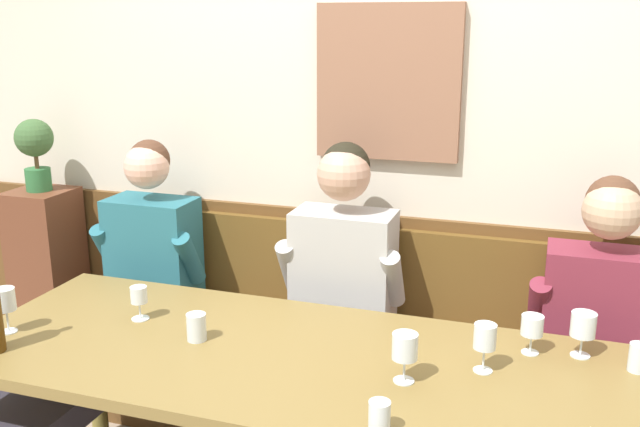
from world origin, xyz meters
name	(u,v)px	position (x,y,z in m)	size (l,w,h in m)	color
room_wall_back	(373,117)	(0.00, 1.09, 1.40)	(6.80, 0.12, 2.80)	beige
wood_wainscot_panel	(366,319)	(0.00, 1.04, 0.49)	(6.80, 0.03, 0.99)	brown
wall_bench	(353,382)	(0.00, 0.83, 0.28)	(2.57, 0.42, 0.94)	brown
dining_table	(296,376)	(0.00, 0.12, 0.67)	(2.27, 0.86, 0.75)	olive
person_right_seat	(111,313)	(-0.95, 0.46, 0.63)	(0.50, 1.31, 1.30)	#253333
person_center_right_seat	(318,336)	(-0.04, 0.47, 0.65)	(0.52, 1.31, 1.33)	#28253F
person_center_left_seat	(602,391)	(0.96, 0.45, 0.61)	(0.52, 1.30, 1.27)	#2F2C2F
wine_glass_left_end	(5,302)	(-1.01, -0.03, 0.86)	(0.07, 0.07, 0.16)	silver
wine_glass_by_bottle	(485,339)	(0.59, 0.20, 0.86)	(0.07, 0.07, 0.16)	silver
wine_glass_near_bucket	(139,297)	(-0.64, 0.21, 0.84)	(0.06, 0.06, 0.13)	silver
wine_glass_center_front	(532,326)	(0.72, 0.38, 0.84)	(0.07, 0.07, 0.13)	silver
wine_glass_mid_left	(583,327)	(0.88, 0.41, 0.85)	(0.08, 0.08, 0.15)	silver
wine_glass_right_end	(405,348)	(0.37, 0.06, 0.86)	(0.08, 0.08, 0.16)	silver
water_tumbler_center	(379,417)	(0.36, -0.22, 0.79)	(0.06, 0.06, 0.09)	silver
water_tumbler_left	(196,327)	(-0.36, 0.12, 0.80)	(0.07, 0.07, 0.09)	silver
water_tumbler_right	(638,358)	(1.04, 0.35, 0.79)	(0.06, 0.06, 0.09)	silver
corner_pedestal	(50,289)	(-1.59, 0.86, 0.51)	(0.28, 0.28, 1.01)	brown
potted_plant	(35,147)	(-1.59, 0.86, 1.22)	(0.18, 0.18, 0.34)	#2E6938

